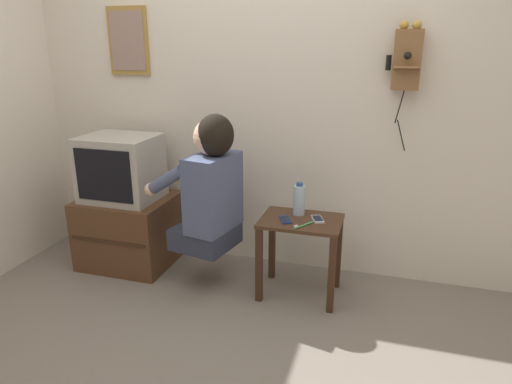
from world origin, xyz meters
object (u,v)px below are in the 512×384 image
(framed_picture, at_px, (128,41))
(wall_phone_antique, at_px, (407,59))
(cell_phone_held, at_px, (286,219))
(water_bottle, at_px, (299,200))
(television, at_px, (121,168))
(person, at_px, (210,185))
(cell_phone_spare, at_px, (318,219))
(toothbrush, at_px, (302,225))

(framed_picture, bearing_deg, wall_phone_antique, -1.33)
(cell_phone_held, xyz_separation_m, water_bottle, (0.06, 0.13, 0.09))
(wall_phone_antique, bearing_deg, water_bottle, -155.08)
(wall_phone_antique, xyz_separation_m, cell_phone_held, (-0.63, -0.40, -0.96))
(wall_phone_antique, bearing_deg, television, -171.56)
(framed_picture, relative_size, water_bottle, 2.20)
(framed_picture, relative_size, cell_phone_held, 3.41)
(person, bearing_deg, cell_phone_held, -76.59)
(framed_picture, bearing_deg, water_bottle, -13.13)
(television, height_order, water_bottle, television)
(framed_picture, height_order, cell_phone_spare, framed_picture)
(wall_phone_antique, height_order, cell_phone_held, wall_phone_antique)
(television, bearing_deg, cell_phone_spare, -2.27)
(person, height_order, television, person)
(water_bottle, bearing_deg, television, -179.62)
(cell_phone_spare, xyz_separation_m, toothbrush, (-0.07, -0.13, 0.00))
(wall_phone_antique, height_order, water_bottle, wall_phone_antique)
(toothbrush, bearing_deg, framed_picture, 12.95)
(person, bearing_deg, water_bottle, -63.70)
(wall_phone_antique, distance_m, water_bottle, 1.07)
(cell_phone_spare, bearing_deg, cell_phone_held, 176.34)
(wall_phone_antique, bearing_deg, cell_phone_spare, -143.13)
(wall_phone_antique, height_order, toothbrush, wall_phone_antique)
(toothbrush, bearing_deg, television, 24.97)
(person, bearing_deg, wall_phone_antique, -58.26)
(television, bearing_deg, wall_phone_antique, 8.44)
(wall_phone_antique, height_order, cell_phone_spare, wall_phone_antique)
(framed_picture, relative_size, toothbrush, 3.33)
(person, relative_size, water_bottle, 4.16)
(toothbrush, bearing_deg, cell_phone_held, 3.81)
(wall_phone_antique, relative_size, toothbrush, 5.48)
(water_bottle, relative_size, toothbrush, 1.51)
(person, xyz_separation_m, toothbrush, (0.62, -0.05, -0.18))
(framed_picture, distance_m, cell_phone_spare, 1.85)
(cell_phone_held, xyz_separation_m, cell_phone_spare, (0.19, 0.06, 0.00))
(cell_phone_held, height_order, water_bottle, water_bottle)
(cell_phone_held, distance_m, cell_phone_spare, 0.20)
(person, height_order, toothbrush, person)
(framed_picture, height_order, water_bottle, framed_picture)
(television, xyz_separation_m, toothbrush, (1.35, -0.19, -0.20))
(cell_phone_held, bearing_deg, cell_phone_spare, -4.86)
(person, xyz_separation_m, cell_phone_spare, (0.69, 0.08, -0.18))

